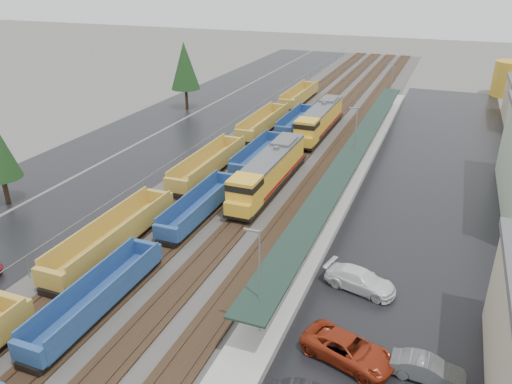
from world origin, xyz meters
TOP-DOWN VIEW (x-y plane):
  - ballast_strip at (0.00, 60.00)m, footprint 20.00×160.00m
  - trackbed at (-0.00, 60.00)m, footprint 14.60×160.00m
  - west_parking_lot at (-15.00, 60.00)m, footprint 10.00×160.00m
  - west_road at (-25.00, 60.00)m, footprint 9.00×160.00m
  - east_commuter_lot at (19.00, 50.00)m, footprint 16.00×100.00m
  - station_platform at (9.50, 50.01)m, footprint 3.00×80.00m
  - chainlink_fence at (-9.50, 58.44)m, footprint 0.08×160.04m
  - tree_west_far at (-23.00, 70.00)m, footprint 4.84×4.84m
  - locomotive_lead at (2.00, 42.13)m, footprint 2.78×18.31m
  - locomotive_trail at (2.00, 63.13)m, footprint 2.78×18.31m
  - well_string_yellow at (-6.00, 35.07)m, footprint 2.79×105.80m
  - well_string_blue at (-2.00, 26.45)m, footprint 2.44×91.05m
  - storage_tank at (28.80, 99.66)m, footprint 6.37×6.37m
  - parked_car_east_b at (15.18, 20.23)m, footprint 4.26×6.29m
  - parked_car_east_c at (14.50, 27.91)m, footprint 3.38×5.75m
  - parked_car_east_e at (19.80, 20.40)m, footprint 1.65×4.30m

SIDE VIEW (x-z plane):
  - west_parking_lot at x=-15.00m, z-range 0.00..0.02m
  - west_road at x=-25.00m, z-range 0.00..0.02m
  - east_commuter_lot at x=19.00m, z-range 0.00..0.02m
  - ballast_strip at x=0.00m, z-range 0.00..0.08m
  - trackbed at x=0.00m, z-range 0.05..0.27m
  - parked_car_east_e at x=19.80m, z-range 0.00..1.40m
  - station_platform at x=9.50m, z-range -3.27..4.73m
  - parked_car_east_c at x=14.50m, z-range 0.00..1.57m
  - parked_car_east_b at x=15.18m, z-range 0.00..1.60m
  - well_string_blue at x=-2.00m, z-range 0.02..2.18m
  - well_string_yellow at x=-6.00m, z-range -0.02..2.46m
  - chainlink_fence at x=-9.50m, z-range 0.60..2.62m
  - locomotive_lead at x=2.00m, z-range 0.16..4.31m
  - locomotive_trail at x=2.00m, z-range 0.16..4.31m
  - storage_tank at x=28.80m, z-range 0.00..6.37m
  - tree_west_far at x=-23.00m, z-range 1.62..12.62m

